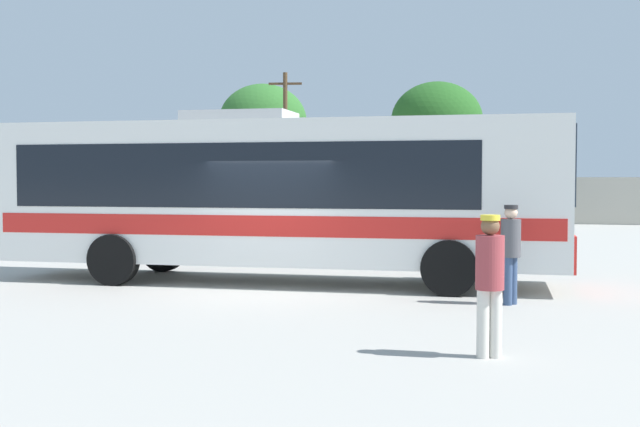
{
  "coord_description": "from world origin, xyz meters",
  "views": [
    {
      "loc": [
        4.61,
        -14.34,
        2.15
      ],
      "look_at": [
        0.2,
        3.35,
        1.35
      ],
      "focal_mm": 44.22,
      "sensor_mm": 36.0,
      "label": 1
    }
  ],
  "objects_px": {
    "utility_pole_near": "(285,142)",
    "roadside_tree_left": "(263,122)",
    "passenger_waiting_on_apron": "(490,277)",
    "parked_car_leftmost_grey": "(117,206)",
    "parked_car_second_silver": "(222,207)",
    "parked_car_third_red": "(336,208)",
    "parked_car_rightmost_silver": "(505,209)",
    "attendant_by_bus_door": "(511,248)",
    "coach_bus_white_red": "(274,191)",
    "roadside_tree_midleft": "(437,121)"
  },
  "relations": [
    {
      "from": "parked_car_rightmost_silver",
      "to": "roadside_tree_left",
      "type": "relative_size",
      "value": 0.57
    },
    {
      "from": "parked_car_second_silver",
      "to": "roadside_tree_left",
      "type": "bearing_deg",
      "value": 94.29
    },
    {
      "from": "attendant_by_bus_door",
      "to": "utility_pole_near",
      "type": "height_order",
      "value": "utility_pole_near"
    },
    {
      "from": "passenger_waiting_on_apron",
      "to": "roadside_tree_left",
      "type": "distance_m",
      "value": 38.82
    },
    {
      "from": "parked_car_leftmost_grey",
      "to": "roadside_tree_left",
      "type": "height_order",
      "value": "roadside_tree_left"
    },
    {
      "from": "attendant_by_bus_door",
      "to": "parked_car_rightmost_silver",
      "type": "xyz_separation_m",
      "value": [
        -0.39,
        22.45,
        -0.19
      ]
    },
    {
      "from": "attendant_by_bus_door",
      "to": "roadside_tree_midleft",
      "type": "relative_size",
      "value": 0.23
    },
    {
      "from": "parked_car_leftmost_grey",
      "to": "roadside_tree_midleft",
      "type": "bearing_deg",
      "value": 20.65
    },
    {
      "from": "parked_car_rightmost_silver",
      "to": "utility_pole_near",
      "type": "height_order",
      "value": "utility_pole_near"
    },
    {
      "from": "roadside_tree_left",
      "to": "parked_car_rightmost_silver",
      "type": "bearing_deg",
      "value": -32.24
    },
    {
      "from": "attendant_by_bus_door",
      "to": "passenger_waiting_on_apron",
      "type": "relative_size",
      "value": 0.99
    },
    {
      "from": "attendant_by_bus_door",
      "to": "utility_pole_near",
      "type": "relative_size",
      "value": 0.22
    },
    {
      "from": "parked_car_leftmost_grey",
      "to": "utility_pole_near",
      "type": "relative_size",
      "value": 0.52
    },
    {
      "from": "utility_pole_near",
      "to": "roadside_tree_left",
      "type": "relative_size",
      "value": 1.01
    },
    {
      "from": "parked_car_rightmost_silver",
      "to": "attendant_by_bus_door",
      "type": "bearing_deg",
      "value": -89.02
    },
    {
      "from": "attendant_by_bus_door",
      "to": "parked_car_second_silver",
      "type": "distance_m",
      "value": 26.94
    },
    {
      "from": "passenger_waiting_on_apron",
      "to": "parked_car_leftmost_grey",
      "type": "bearing_deg",
      "value": 125.91
    },
    {
      "from": "parked_car_third_red",
      "to": "utility_pole_near",
      "type": "distance_m",
      "value": 7.45
    },
    {
      "from": "coach_bus_white_red",
      "to": "parked_car_rightmost_silver",
      "type": "distance_m",
      "value": 21.06
    },
    {
      "from": "attendant_by_bus_door",
      "to": "parked_car_third_red",
      "type": "xyz_separation_m",
      "value": [
        -8.06,
        22.0,
        -0.19
      ]
    },
    {
      "from": "utility_pole_near",
      "to": "roadside_tree_left",
      "type": "xyz_separation_m",
      "value": [
        -2.66,
        4.23,
        1.48
      ]
    },
    {
      "from": "parked_car_third_red",
      "to": "roadside_tree_midleft",
      "type": "xyz_separation_m",
      "value": [
        3.96,
        6.88,
        4.49
      ]
    },
    {
      "from": "passenger_waiting_on_apron",
      "to": "coach_bus_white_red",
      "type": "bearing_deg",
      "value": 127.17
    },
    {
      "from": "parked_car_second_silver",
      "to": "attendant_by_bus_door",
      "type": "bearing_deg",
      "value": -58.4
    },
    {
      "from": "parked_car_second_silver",
      "to": "parked_car_rightmost_silver",
      "type": "distance_m",
      "value": 13.74
    },
    {
      "from": "parked_car_rightmost_silver",
      "to": "roadside_tree_left",
      "type": "height_order",
      "value": "roadside_tree_left"
    },
    {
      "from": "passenger_waiting_on_apron",
      "to": "roadside_tree_midleft",
      "type": "height_order",
      "value": "roadside_tree_midleft"
    },
    {
      "from": "parked_car_third_red",
      "to": "roadside_tree_midleft",
      "type": "relative_size",
      "value": 0.58
    },
    {
      "from": "parked_car_leftmost_grey",
      "to": "parked_car_third_red",
      "type": "distance_m",
      "value": 11.83
    },
    {
      "from": "parked_car_second_silver",
      "to": "parked_car_third_red",
      "type": "xyz_separation_m",
      "value": [
        6.06,
        -0.94,
        0.02
      ]
    },
    {
      "from": "coach_bus_white_red",
      "to": "parked_car_rightmost_silver",
      "type": "xyz_separation_m",
      "value": [
        4.43,
        20.56,
        -1.11
      ]
    },
    {
      "from": "passenger_waiting_on_apron",
      "to": "roadside_tree_left",
      "type": "xyz_separation_m",
      "value": [
        -14.55,
        35.69,
        4.63
      ]
    },
    {
      "from": "coach_bus_white_red",
      "to": "parked_car_third_red",
      "type": "distance_m",
      "value": 20.4
    },
    {
      "from": "parked_car_rightmost_silver",
      "to": "utility_pole_near",
      "type": "distance_m",
      "value": 13.11
    },
    {
      "from": "coach_bus_white_red",
      "to": "parked_car_leftmost_grey",
      "type": "relative_size",
      "value": 2.8
    },
    {
      "from": "roadside_tree_left",
      "to": "roadside_tree_midleft",
      "type": "bearing_deg",
      "value": -13.9
    },
    {
      "from": "coach_bus_white_red",
      "to": "attendant_by_bus_door",
      "type": "relative_size",
      "value": 6.79
    },
    {
      "from": "attendant_by_bus_door",
      "to": "roadside_tree_left",
      "type": "relative_size",
      "value": 0.22
    },
    {
      "from": "coach_bus_white_red",
      "to": "parked_car_second_silver",
      "type": "xyz_separation_m",
      "value": [
        -9.3,
        21.06,
        -1.14
      ]
    },
    {
      "from": "passenger_waiting_on_apron",
      "to": "roadside_tree_midleft",
      "type": "relative_size",
      "value": 0.23
    },
    {
      "from": "parked_car_rightmost_silver",
      "to": "roadside_tree_left",
      "type": "bearing_deg",
      "value": 147.76
    },
    {
      "from": "parked_car_rightmost_silver",
      "to": "coach_bus_white_red",
      "type": "bearing_deg",
      "value": -102.17
    },
    {
      "from": "utility_pole_near",
      "to": "roadside_tree_left",
      "type": "height_order",
      "value": "utility_pole_near"
    },
    {
      "from": "utility_pole_near",
      "to": "parked_car_leftmost_grey",
      "type": "bearing_deg",
      "value": -150.73
    },
    {
      "from": "coach_bus_white_red",
      "to": "utility_pole_near",
      "type": "relative_size",
      "value": 1.47
    },
    {
      "from": "coach_bus_white_red",
      "to": "parked_car_rightmost_silver",
      "type": "bearing_deg",
      "value": 77.83
    },
    {
      "from": "attendant_by_bus_door",
      "to": "parked_car_second_silver",
      "type": "relative_size",
      "value": 0.39
    },
    {
      "from": "roadside_tree_midleft",
      "to": "utility_pole_near",
      "type": "bearing_deg",
      "value": -168.76
    },
    {
      "from": "parked_car_second_silver",
      "to": "parked_car_third_red",
      "type": "height_order",
      "value": "parked_car_third_red"
    },
    {
      "from": "parked_car_leftmost_grey",
      "to": "parked_car_second_silver",
      "type": "xyz_separation_m",
      "value": [
        5.74,
        0.0,
        -0.02
      ]
    }
  ]
}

